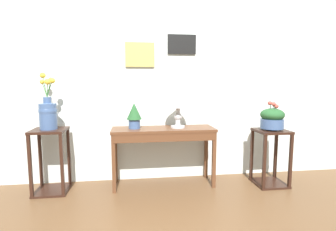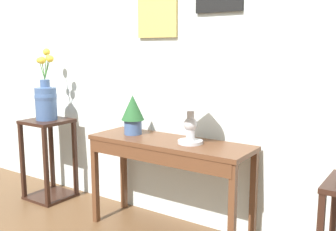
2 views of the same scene
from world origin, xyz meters
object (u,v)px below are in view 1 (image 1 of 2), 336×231
(table_lamp, at_px, (178,102))
(pedestal_stand_left, at_px, (51,161))
(console_table, at_px, (164,136))
(flower_vase_tall_left, at_px, (48,112))
(pedestal_stand_right, at_px, (270,157))
(planter_bowl_wide_right, at_px, (272,118))
(potted_plant_on_console, at_px, (134,114))

(table_lamp, distance_m, pedestal_stand_left, 1.72)
(console_table, bearing_deg, flower_vase_tall_left, -179.45)
(table_lamp, distance_m, flower_vase_tall_left, 1.58)
(pedestal_stand_right, bearing_deg, planter_bowl_wide_right, -89.57)
(table_lamp, height_order, planter_bowl_wide_right, table_lamp)
(pedestal_stand_left, bearing_deg, console_table, 0.59)
(planter_bowl_wide_right, bearing_deg, console_table, 173.60)
(console_table, relative_size, table_lamp, 2.82)
(flower_vase_tall_left, xyz_separation_m, planter_bowl_wide_right, (2.78, -0.14, -0.11))
(pedestal_stand_right, bearing_deg, pedestal_stand_left, 177.09)
(potted_plant_on_console, height_order, flower_vase_tall_left, flower_vase_tall_left)
(flower_vase_tall_left, height_order, planter_bowl_wide_right, flower_vase_tall_left)
(flower_vase_tall_left, height_order, pedestal_stand_right, flower_vase_tall_left)
(flower_vase_tall_left, bearing_deg, potted_plant_on_console, 2.92)
(pedestal_stand_left, relative_size, pedestal_stand_right, 1.07)
(flower_vase_tall_left, distance_m, pedestal_stand_right, 2.85)
(table_lamp, xyz_separation_m, pedestal_stand_right, (1.20, -0.18, -0.72))
(console_table, distance_m, table_lamp, 0.47)
(console_table, xyz_separation_m, table_lamp, (0.19, 0.02, 0.43))
(table_lamp, xyz_separation_m, potted_plant_on_console, (-0.56, 0.01, -0.15))
(pedestal_stand_left, distance_m, planter_bowl_wide_right, 2.82)
(potted_plant_on_console, bearing_deg, flower_vase_tall_left, -177.08)
(flower_vase_tall_left, distance_m, planter_bowl_wide_right, 2.78)
(potted_plant_on_console, distance_m, planter_bowl_wide_right, 1.77)
(planter_bowl_wide_right, bearing_deg, potted_plant_on_console, 173.69)
(potted_plant_on_console, xyz_separation_m, flower_vase_tall_left, (-1.02, -0.05, 0.05))
(console_table, xyz_separation_m, potted_plant_on_console, (-0.37, 0.04, 0.28))
(potted_plant_on_console, bearing_deg, table_lamp, -1.42)
(potted_plant_on_console, relative_size, pedestal_stand_left, 0.41)
(console_table, distance_m, planter_bowl_wide_right, 1.42)
(potted_plant_on_console, distance_m, pedestal_stand_left, 1.16)
(potted_plant_on_console, xyz_separation_m, pedestal_stand_left, (-1.02, -0.05, -0.55))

